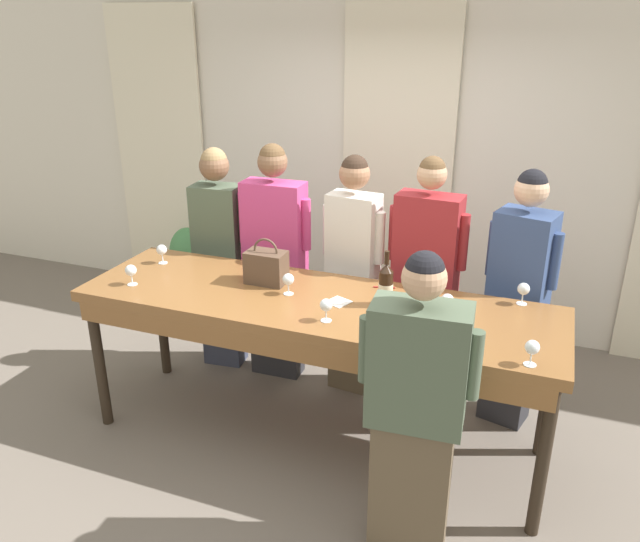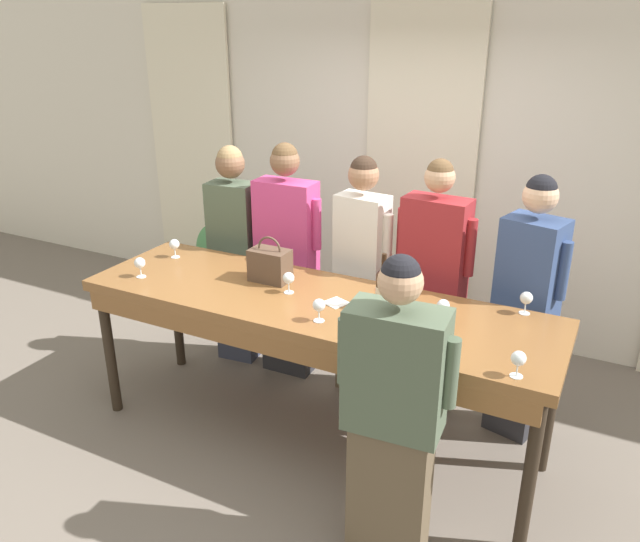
{
  "view_description": "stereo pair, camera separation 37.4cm",
  "coord_description": "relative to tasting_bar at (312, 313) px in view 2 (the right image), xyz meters",
  "views": [
    {
      "loc": [
        1.24,
        -3.16,
        2.55
      ],
      "look_at": [
        0.0,
        0.09,
        1.15
      ],
      "focal_mm": 35.0,
      "sensor_mm": 36.0,
      "label": 1
    },
    {
      "loc": [
        1.58,
        -3.01,
        2.55
      ],
      "look_at": [
        0.0,
        0.09,
        1.15
      ],
      "focal_mm": 35.0,
      "sensor_mm": 36.0,
      "label": 2
    }
  ],
  "objects": [
    {
      "name": "wine_glass_center_mid",
      "position": [
        0.58,
        -0.04,
        0.18
      ],
      "size": [
        0.07,
        0.07,
        0.13
      ],
      "color": "white",
      "rests_on": "tasting_bar"
    },
    {
      "name": "guest_navy_coat",
      "position": [
        1.13,
        0.69,
        -0.01
      ],
      "size": [
        0.46,
        0.34,
        1.73
      ],
      "color": "#28282D",
      "rests_on": "ground_plane"
    },
    {
      "name": "ground_plane",
      "position": [
        0.0,
        0.02,
        -0.91
      ],
      "size": [
        18.0,
        18.0,
        0.0
      ],
      "primitive_type": "plane",
      "color": "#70665B"
    },
    {
      "name": "wine_glass_center_right",
      "position": [
        0.77,
        0.08,
        0.18
      ],
      "size": [
        0.07,
        0.07,
        0.13
      ],
      "color": "white",
      "rests_on": "tasting_bar"
    },
    {
      "name": "wall_back",
      "position": [
        0.0,
        1.98,
        0.49
      ],
      "size": [
        12.0,
        0.06,
        2.8
      ],
      "color": "silver",
      "rests_on": "ground_plane"
    },
    {
      "name": "curtain_panel_left",
      "position": [
        -2.33,
        1.91,
        0.43
      ],
      "size": [
        0.94,
        0.03,
        2.69
      ],
      "color": "#EFE5C6",
      "rests_on": "ground_plane"
    },
    {
      "name": "curtain_panel_center",
      "position": [
        0.0,
        1.91,
        0.43
      ],
      "size": [
        0.94,
        0.03,
        2.69
      ],
      "color": "#EFE5C6",
      "rests_on": "ground_plane"
    },
    {
      "name": "guest_cream_sweater",
      "position": [
        0.02,
        0.69,
        0.01
      ],
      "size": [
        0.46,
        0.24,
        1.74
      ],
      "color": "brown",
      "rests_on": "ground_plane"
    },
    {
      "name": "napkin",
      "position": [
        0.14,
        0.03,
        0.09
      ],
      "size": [
        0.16,
        0.16,
        0.0
      ],
      "color": "white",
      "rests_on": "tasting_bar"
    },
    {
      "name": "wine_bottle",
      "position": [
        0.41,
        0.09,
        0.21
      ],
      "size": [
        0.08,
        0.08,
        0.34
      ],
      "color": "black",
      "rests_on": "tasting_bar"
    },
    {
      "name": "wine_glass_front_right",
      "position": [
        0.79,
        -0.2,
        0.18
      ],
      "size": [
        0.07,
        0.07,
        0.13
      ],
      "color": "white",
      "rests_on": "tasting_bar"
    },
    {
      "name": "wine_glass_near_host",
      "position": [
        -0.18,
        0.03,
        0.18
      ],
      "size": [
        0.07,
        0.07,
        0.13
      ],
      "color": "white",
      "rests_on": "tasting_bar"
    },
    {
      "name": "potted_plant",
      "position": [
        -1.91,
        1.6,
        -0.52
      ],
      "size": [
        0.34,
        0.34,
        0.74
      ],
      "color": "#935B3D",
      "rests_on": "ground_plane"
    },
    {
      "name": "wine_glass_back_left",
      "position": [
        -1.16,
        -0.18,
        0.18
      ],
      "size": [
        0.07,
        0.07,
        0.13
      ],
      "color": "white",
      "rests_on": "tasting_bar"
    },
    {
      "name": "wine_glass_front_left",
      "position": [
        1.16,
        0.39,
        0.18
      ],
      "size": [
        0.07,
        0.07,
        0.13
      ],
      "color": "white",
      "rests_on": "tasting_bar"
    },
    {
      "name": "wine_glass_back_mid",
      "position": [
        0.16,
        -0.22,
        0.18
      ],
      "size": [
        0.07,
        0.07,
        0.13
      ],
      "color": "white",
      "rests_on": "tasting_bar"
    },
    {
      "name": "guest_pink_top",
      "position": [
        -0.57,
        0.69,
        0.01
      ],
      "size": [
        0.55,
        0.22,
        1.77
      ],
      "color": "#28282D",
      "rests_on": "ground_plane"
    },
    {
      "name": "pen",
      "position": [
        0.34,
        0.33,
        0.09
      ],
      "size": [
        0.13,
        0.04,
        0.01
      ],
      "color": "maroon",
      "rests_on": "tasting_bar"
    },
    {
      "name": "host_pouring",
      "position": [
        0.77,
        -0.65,
        -0.08
      ],
      "size": [
        0.57,
        0.27,
        1.64
      ],
      "color": "brown",
      "rests_on": "ground_plane"
    },
    {
      "name": "wine_glass_front_mid",
      "position": [
        1.25,
        -0.32,
        0.18
      ],
      "size": [
        0.07,
        0.07,
        0.13
      ],
      "color": "white",
      "rests_on": "tasting_bar"
    },
    {
      "name": "wine_glass_back_right",
      "position": [
        0.67,
        -0.28,
        0.18
      ],
      "size": [
        0.07,
        0.07,
        0.13
      ],
      "color": "white",
      "rests_on": "tasting_bar"
    },
    {
      "name": "wine_glass_center_left",
      "position": [
        -1.19,
        0.2,
        0.18
      ],
      "size": [
        0.07,
        0.07,
        0.13
      ],
      "color": "white",
      "rests_on": "tasting_bar"
    },
    {
      "name": "guest_olive_jacket",
      "position": [
        -1.03,
        0.69,
        -0.01
      ],
      "size": [
        0.47,
        0.26,
        1.71
      ],
      "color": "#383D51",
      "rests_on": "ground_plane"
    },
    {
      "name": "guest_striped_shirt",
      "position": [
        0.53,
        0.69,
        -0.0
      ],
      "size": [
        0.53,
        0.24,
        1.77
      ],
      "color": "brown",
      "rests_on": "ground_plane"
    },
    {
      "name": "tasting_bar",
      "position": [
        0.0,
        0.0,
        0.0
      ],
      "size": [
        2.91,
        0.86,
        1.0
      ],
      "color": "brown",
      "rests_on": "ground_plane"
    },
    {
      "name": "handbag",
      "position": [
        -0.38,
        0.15,
        0.19
      ],
      "size": [
        0.25,
        0.16,
        0.3
      ],
      "color": "brown",
      "rests_on": "tasting_bar"
    }
  ]
}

